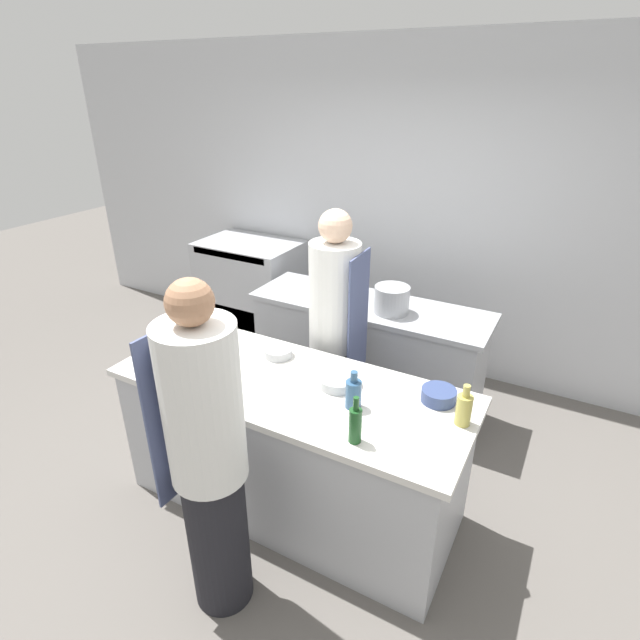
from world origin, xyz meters
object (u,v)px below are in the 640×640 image
oven_range (252,292)px  bowl_mixing_large (338,380)px  bottle_vinegar (464,409)px  stockpot (392,300)px  cup (179,330)px  chef_at_stove (334,335)px  bowl_prep_small (278,352)px  bowl_ceramic_blue (186,362)px  bowl_wooden_salad (439,395)px  bottle_cooking_oil (353,393)px  bottle_wine (355,424)px  bottle_olive_oil (223,381)px  chef_at_prep_near (209,460)px

oven_range → bowl_mixing_large: size_ratio=4.26×
bottle_vinegar → stockpot: bottle_vinegar is taller
bowl_mixing_large → stockpot: (-0.10, 1.06, 0.07)m
cup → chef_at_stove: bearing=30.9°
chef_at_stove → stockpot: 0.57m
chef_at_stove → cup: chef_at_stove is taller
bowl_prep_small → bowl_ceramic_blue: size_ratio=0.80×
bottle_vinegar → bowl_wooden_salad: 0.22m
bowl_wooden_salad → cup: 1.74m
oven_range → bottle_cooking_oil: size_ratio=4.80×
bowl_wooden_salad → bottle_wine: bearing=-115.9°
bowl_wooden_salad → bowl_mixing_large: bearing=-168.2°
bowl_prep_small → stockpot: (0.37, 0.95, 0.07)m
bottle_olive_oil → bowl_prep_small: bottle_olive_oil is taller
chef_at_stove → cup: size_ratio=17.85×
cup → stockpot: (1.09, 1.06, 0.05)m
bottle_cooking_oil → bowl_prep_small: size_ratio=1.20×
oven_range → bottle_cooking_oil: (1.97, -1.78, 0.46)m
bowl_wooden_salad → cup: (-1.74, -0.11, 0.01)m
bottle_cooking_oil → cup: 1.37m
chef_at_prep_near → chef_at_stove: 1.38m
bottle_olive_oil → bottle_wine: (0.79, -0.01, 0.01)m
bottle_cooking_oil → stockpot: bottle_cooking_oil is taller
oven_range → bowl_wooden_salad: oven_range is taller
bowl_ceramic_blue → bottle_wine: bearing=-6.8°
bottle_cooking_oil → chef_at_stove: bearing=124.1°
bottle_olive_oil → bottle_wine: bearing=-0.6°
bottle_wine → chef_at_stove: bearing=122.3°
chef_at_prep_near → bowl_wooden_salad: size_ratio=9.47×
bowl_wooden_salad → stockpot: 1.15m
chef_at_prep_near → bowl_wooden_salad: chef_at_prep_near is taller
bowl_prep_small → bowl_mixing_large: bearing=-12.8°
bottle_vinegar → bowl_ceramic_blue: bottle_vinegar is taller
chef_at_prep_near → bowl_mixing_large: size_ratio=7.31×
bowl_mixing_large → chef_at_prep_near: bearing=-105.4°
stockpot → bottle_cooking_oil: bearing=-77.7°
bowl_prep_small → bowl_ceramic_blue: bowl_prep_small is taller
bottle_olive_oil → stockpot: size_ratio=0.89×
bottle_wine → bowl_ceramic_blue: bottle_wine is taller
bottle_wine → stockpot: 1.52m
chef_at_stove → bowl_ceramic_blue: chef_at_stove is taller
chef_at_prep_near → bottle_wine: (0.52, 0.44, 0.10)m
bottle_vinegar → bowl_prep_small: bearing=173.8°
bowl_wooden_salad → bottle_cooking_oil: bearing=-144.6°
bowl_mixing_large → cup: (-1.19, 0.00, 0.02)m
bottle_cooking_oil → bowl_prep_small: 0.69m
bottle_wine → bottle_cooking_oil: (-0.13, 0.25, -0.01)m
chef_at_stove → bowl_ceramic_blue: bearing=-38.8°
bottle_olive_oil → cup: 0.80m
bottle_wine → cup: 1.54m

